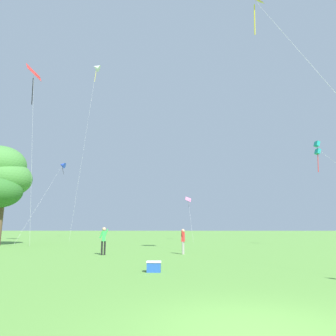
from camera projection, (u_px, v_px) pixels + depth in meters
ground_plane at (257, 332)px, 5.21m from camera, size 400.00×400.00×0.00m
kite_red_high at (33, 81)px, 38.00m from camera, size 4.40×5.83×22.17m
kite_blue_delta at (62, 165)px, 46.61m from camera, size 1.00×12.45×11.86m
kite_pink_low at (189, 202)px, 46.11m from camera, size 0.91×8.93×6.57m
kite_white_distant at (96, 68)px, 51.85m from camera, size 1.58×6.64×29.61m
kite_teal_box at (318, 149)px, 30.04m from camera, size 2.96×10.98×10.32m
kite_yellow_diamond at (258, 8)px, 19.82m from camera, size 3.21×10.97×17.59m
person_far_back at (183, 239)px, 20.86m from camera, size 0.27×0.54×1.70m
person_in_blue_jacket at (104, 238)px, 20.30m from camera, size 0.59×0.26×1.82m
tree_right_cluster at (0, 178)px, 31.92m from camera, size 5.83×6.37×10.42m
picnic_cooler at (154, 266)px, 12.33m from camera, size 0.60×0.40×0.44m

